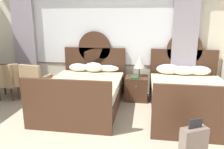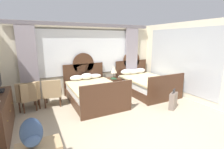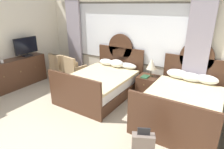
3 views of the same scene
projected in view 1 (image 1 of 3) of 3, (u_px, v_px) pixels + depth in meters
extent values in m
cube|color=beige|center=(101.00, 41.00, 5.64)|extent=(5.90, 0.07, 2.70)
cube|color=#646054|center=(101.00, 31.00, 5.53)|extent=(3.79, 0.02, 1.77)
cube|color=white|center=(101.00, 31.00, 5.53)|extent=(3.71, 0.02, 1.69)
cube|color=#998E99|center=(25.00, 42.00, 5.82)|extent=(0.59, 0.08, 2.60)
cube|color=#998E99|center=(184.00, 45.00, 5.22)|extent=(0.59, 0.08, 2.60)
cube|color=#472B1C|center=(84.00, 101.00, 4.81)|extent=(1.49, 2.09, 0.30)
cube|color=white|center=(84.00, 89.00, 4.75)|extent=(1.43, 1.99, 0.26)
cube|color=beige|center=(82.00, 83.00, 4.63)|extent=(1.53, 1.89, 0.06)
cube|color=#472B1C|center=(95.00, 70.00, 5.73)|extent=(1.57, 0.06, 1.18)
cylinder|color=#472B1C|center=(94.00, 48.00, 5.58)|extent=(0.82, 0.06, 0.82)
cube|color=#472B1C|center=(66.00, 107.00, 3.71)|extent=(1.57, 0.06, 0.94)
ellipsoid|color=white|center=(78.00, 67.00, 5.52)|extent=(0.47, 0.27, 0.20)
ellipsoid|color=white|center=(93.00, 67.00, 5.44)|extent=(0.46, 0.30, 0.24)
ellipsoid|color=white|center=(107.00, 68.00, 5.48)|extent=(0.58, 0.25, 0.16)
cube|color=#472B1C|center=(189.00, 107.00, 4.49)|extent=(1.49, 2.09, 0.30)
cube|color=white|center=(190.00, 94.00, 4.42)|extent=(1.43, 1.99, 0.26)
cube|color=beige|center=(191.00, 88.00, 4.30)|extent=(1.53, 1.89, 0.06)
cube|color=#472B1C|center=(182.00, 74.00, 5.41)|extent=(1.57, 0.06, 1.18)
cylinder|color=#472B1C|center=(184.00, 49.00, 5.26)|extent=(0.82, 0.06, 0.82)
cube|color=#472B1C|center=(203.00, 115.00, 3.38)|extent=(1.57, 0.06, 0.94)
ellipsoid|color=white|center=(168.00, 69.00, 5.23)|extent=(0.56, 0.27, 0.24)
ellipsoid|color=white|center=(183.00, 71.00, 5.16)|extent=(0.54, 0.29, 0.21)
ellipsoid|color=white|center=(199.00, 71.00, 5.13)|extent=(0.53, 0.28, 0.22)
cube|color=#472B1C|center=(136.00, 88.00, 5.30)|extent=(0.53, 0.53, 0.56)
sphere|color=tan|center=(136.00, 86.00, 5.00)|extent=(0.02, 0.02, 0.02)
cylinder|color=brown|center=(139.00, 76.00, 5.26)|extent=(0.14, 0.14, 0.02)
cylinder|color=brown|center=(139.00, 72.00, 5.24)|extent=(0.03, 0.03, 0.19)
cone|color=beige|center=(140.00, 62.00, 5.18)|extent=(0.27, 0.27, 0.29)
cube|color=#285133|center=(135.00, 77.00, 5.13)|extent=(0.18, 0.26, 0.03)
cube|color=tan|center=(37.00, 84.00, 5.31)|extent=(0.64, 0.64, 0.10)
cube|color=tan|center=(30.00, 75.00, 5.03)|extent=(0.55, 0.18, 0.45)
cube|color=tan|center=(45.00, 79.00, 5.20)|extent=(0.15, 0.49, 0.16)
cube|color=tan|center=(29.00, 78.00, 5.36)|extent=(0.15, 0.49, 0.16)
cylinder|color=#472B1C|center=(51.00, 90.00, 5.50)|extent=(0.04, 0.04, 0.33)
cylinder|color=#472B1C|center=(36.00, 88.00, 5.64)|extent=(0.04, 0.04, 0.33)
cylinder|color=#472B1C|center=(40.00, 96.00, 5.09)|extent=(0.04, 0.04, 0.33)
cylinder|color=#472B1C|center=(24.00, 94.00, 5.24)|extent=(0.04, 0.04, 0.33)
cube|color=tan|center=(11.00, 82.00, 5.42)|extent=(0.68, 0.68, 0.10)
cube|color=tan|center=(6.00, 74.00, 5.13)|extent=(0.54, 0.24, 0.45)
cube|color=tan|center=(20.00, 77.00, 5.42)|extent=(0.21, 0.48, 0.16)
cube|color=tan|center=(0.00, 78.00, 5.35)|extent=(0.21, 0.48, 0.16)
cylinder|color=#472B1C|center=(23.00, 88.00, 5.72)|extent=(0.04, 0.04, 0.33)
cylinder|color=#472B1C|center=(5.00, 88.00, 5.65)|extent=(0.04, 0.04, 0.33)
cylinder|color=#472B1C|center=(19.00, 93.00, 5.29)|extent=(0.04, 0.04, 0.33)
cube|color=tan|center=(11.00, 82.00, 5.42)|extent=(0.62, 0.62, 0.10)
cube|color=tan|center=(2.00, 74.00, 5.13)|extent=(0.55, 0.16, 0.45)
cube|color=tan|center=(18.00, 78.00, 5.31)|extent=(0.13, 0.49, 0.16)
cube|color=tan|center=(2.00, 77.00, 5.46)|extent=(0.13, 0.49, 0.16)
cylinder|color=#472B1C|center=(25.00, 89.00, 5.61)|extent=(0.04, 0.04, 0.33)
cylinder|color=#472B1C|center=(11.00, 87.00, 5.74)|extent=(0.04, 0.04, 0.33)
cylinder|color=#472B1C|center=(13.00, 94.00, 5.20)|extent=(0.04, 0.04, 0.33)
cube|color=#75665B|center=(193.00, 145.00, 2.96)|extent=(0.39, 0.30, 0.51)
cube|color=#232326|center=(196.00, 124.00, 2.88)|extent=(0.19, 0.11, 0.13)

